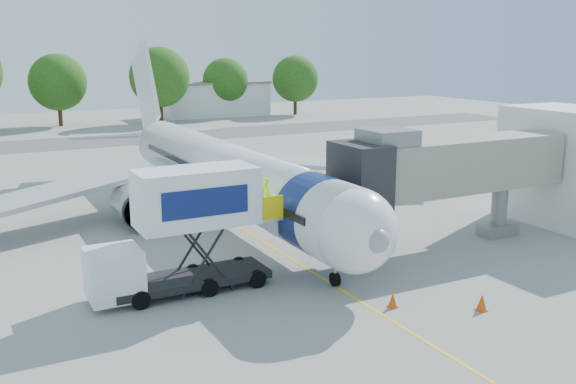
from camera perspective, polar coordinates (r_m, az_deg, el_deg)
name	(u,v)px	position (r m, az deg, el deg)	size (l,w,h in m)	color
ground	(249,233)	(37.44, -3.48, -3.68)	(160.00, 160.00, 0.00)	#959593
guidance_line	(249,233)	(37.43, -3.48, -3.67)	(0.15, 70.00, 0.01)	yellow
taxiway_strip	(99,141)	(76.95, -16.44, 4.35)	(120.00, 10.00, 0.01)	#59595B
aircraft	(221,172)	(40.44, -5.93, 1.82)	(34.17, 37.73, 11.35)	white
jet_bridge	(440,168)	(34.86, 13.37, 2.10)	(13.90, 3.20, 6.60)	#9C9785
terminal_stub	(574,167)	(42.56, 24.10, 2.07)	(5.00, 8.00, 7.00)	silver
catering_hiloader	(182,232)	(28.22, -9.36, -3.51)	(8.50, 2.44, 5.50)	black
ground_tug	(393,325)	(23.90, 9.28, -11.62)	(4.18, 3.16, 1.50)	white
safety_cone_a	(482,303)	(27.82, 16.84, -9.41)	(0.45, 0.45, 0.72)	#DA430B
safety_cone_b	(393,300)	(27.35, 9.30, -9.49)	(0.40, 0.40, 0.64)	#DA430B
outbuilding_right	(215,99)	(101.93, -6.54, 8.24)	(16.40, 7.40, 5.30)	silver
tree_d	(58,82)	(93.10, -19.79, 9.17)	(7.65, 7.65, 9.75)	#382314
tree_e	(160,77)	(92.34, -11.34, 9.97)	(8.34, 8.34, 10.64)	#382314
tree_f	(225,81)	(100.74, -5.59, 9.79)	(7.03, 7.03, 8.96)	#382314
tree_g	(295,79)	(102.98, 0.65, 10.02)	(7.28, 7.28, 9.28)	#382314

